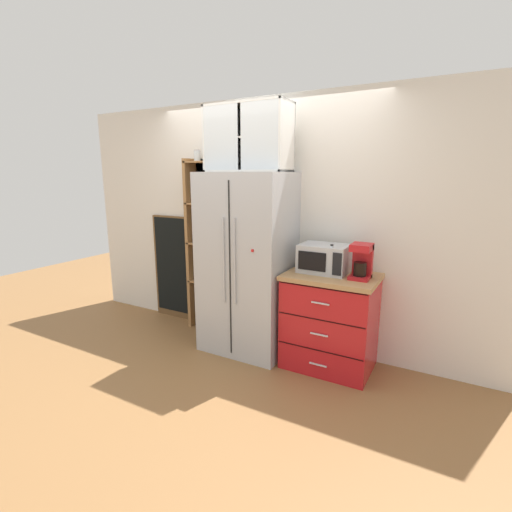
# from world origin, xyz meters

# --- Properties ---
(ground_plane) EXTENTS (10.56, 10.56, 0.00)m
(ground_plane) POSITION_xyz_m (0.00, 0.00, 0.00)
(ground_plane) COLOR olive
(wall_back_cream) EXTENTS (4.88, 0.10, 2.55)m
(wall_back_cream) POSITION_xyz_m (0.00, 0.40, 1.27)
(wall_back_cream) COLOR silver
(wall_back_cream) RESTS_ON ground
(refrigerator) EXTENTS (0.86, 0.66, 1.81)m
(refrigerator) POSITION_xyz_m (0.00, 0.03, 0.91)
(refrigerator) COLOR #B7BABF
(refrigerator) RESTS_ON ground
(pantry_shelf_column) EXTENTS (0.47, 0.24, 2.05)m
(pantry_shelf_column) POSITION_xyz_m (-0.68, 0.30, 1.03)
(pantry_shelf_column) COLOR brown
(pantry_shelf_column) RESTS_ON ground
(counter_cabinet) EXTENTS (0.83, 0.60, 0.90)m
(counter_cabinet) POSITION_xyz_m (0.87, 0.07, 0.45)
(counter_cabinet) COLOR red
(counter_cabinet) RESTS_ON ground
(microwave) EXTENTS (0.44, 0.33, 0.26)m
(microwave) POSITION_xyz_m (0.77, 0.11, 1.03)
(microwave) COLOR #B7BABF
(microwave) RESTS_ON counter_cabinet
(coffee_maker) EXTENTS (0.17, 0.20, 0.31)m
(coffee_maker) POSITION_xyz_m (1.13, 0.07, 1.05)
(coffee_maker) COLOR red
(coffee_maker) RESTS_ON counter_cabinet
(mug_navy) EXTENTS (0.11, 0.08, 0.08)m
(mug_navy) POSITION_xyz_m (0.87, 0.12, 0.94)
(mug_navy) COLOR navy
(mug_navy) RESTS_ON counter_cabinet
(mug_red) EXTENTS (0.11, 0.08, 0.09)m
(mug_red) POSITION_xyz_m (0.87, 0.00, 0.95)
(mug_red) COLOR red
(mug_red) RESTS_ON counter_cabinet
(bottle_clear) EXTENTS (0.06, 0.06, 0.29)m
(bottle_clear) POSITION_xyz_m (0.87, 0.02, 1.02)
(bottle_clear) COLOR silver
(bottle_clear) RESTS_ON counter_cabinet
(upper_cabinet) EXTENTS (0.83, 0.32, 0.62)m
(upper_cabinet) POSITION_xyz_m (0.00, 0.08, 2.12)
(upper_cabinet) COLOR silver
(upper_cabinet) RESTS_ON refrigerator
(chalkboard_menu) EXTENTS (0.60, 0.04, 1.29)m
(chalkboard_menu) POSITION_xyz_m (-1.24, 0.33, 0.65)
(chalkboard_menu) COLOR brown
(chalkboard_menu) RESTS_ON ground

